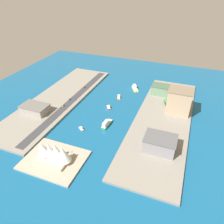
# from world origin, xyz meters

# --- Properties ---
(ground_plane) EXTENTS (440.00, 440.00, 0.00)m
(ground_plane) POSITION_xyz_m (0.00, 0.00, 0.00)
(ground_plane) COLOR #145684
(quay_west) EXTENTS (70.00, 240.00, 2.69)m
(quay_west) POSITION_xyz_m (-80.09, 0.00, 1.35)
(quay_west) COLOR gray
(quay_west) RESTS_ON ground_plane
(quay_east) EXTENTS (70.00, 240.00, 2.69)m
(quay_east) POSITION_xyz_m (80.09, 0.00, 1.35)
(quay_east) COLOR gray
(quay_east) RESTS_ON ground_plane
(peninsula_point) EXTENTS (61.80, 49.64, 2.00)m
(peninsula_point) POSITION_xyz_m (12.15, 112.58, 1.00)
(peninsula_point) COLOR #A89E89
(peninsula_point) RESTS_ON ground_plane
(road_strip) EXTENTS (11.43, 228.00, 0.15)m
(road_strip) POSITION_xyz_m (56.69, 0.00, 2.77)
(road_strip) COLOR #38383D
(road_strip) RESTS_ON quay_east
(ferry_green_doubledeck) EXTENTS (8.11, 24.02, 7.64)m
(ferry_green_doubledeck) POSITION_xyz_m (-15.01, 36.53, 2.87)
(ferry_green_doubledeck) COLOR #2D8C4C
(ferry_green_doubledeck) RESTS_ON ground_plane
(ferry_yellow_fast) EXTENTS (16.82, 22.95, 6.38)m
(ferry_yellow_fast) POSITION_xyz_m (-20.35, -76.59, 2.18)
(ferry_yellow_fast) COLOR yellow
(ferry_yellow_fast) RESTS_ON ground_plane
(tugboat_red) EXTENTS (9.37, 10.82, 4.06)m
(tugboat_red) POSITION_xyz_m (-1.53, -4.02, 1.53)
(tugboat_red) COLOR red
(tugboat_red) RESTS_ON ground_plane
(yacht_sleek_gray) EXTENTS (9.53, 8.01, 3.37)m
(yacht_sleek_gray) POSITION_xyz_m (11.30, 55.28, 1.17)
(yacht_sleek_gray) COLOR #999EA3
(yacht_sleek_gray) RESTS_ON ground_plane
(water_taxi_orange) EXTENTS (9.31, 16.04, 3.47)m
(water_taxi_orange) POSITION_xyz_m (-5.07, -38.78, 1.20)
(water_taxi_orange) COLOR orange
(water_taxi_orange) RESTS_ON ground_plane
(warehouse_low_gray) EXTENTS (34.16, 25.77, 16.00)m
(warehouse_low_gray) POSITION_xyz_m (-86.33, 58.85, 10.73)
(warehouse_low_gray) COLOR gray
(warehouse_low_gray) RESTS_ON quay_west
(carpark_squat_concrete) EXTENTS (37.18, 23.96, 10.58)m
(carpark_squat_concrete) POSITION_xyz_m (87.55, 45.87, 8.02)
(carpark_squat_concrete) COLOR gray
(carpark_squat_concrete) RESTS_ON quay_east
(apartment_midrise_tan) EXTENTS (31.86, 26.81, 33.63)m
(apartment_midrise_tan) POSITION_xyz_m (-95.62, -26.13, 19.54)
(apartment_midrise_tan) COLOR tan
(apartment_midrise_tan) RESTS_ON quay_west
(terminal_long_green) EXTENTS (30.03, 20.44, 14.95)m
(terminal_long_green) POSITION_xyz_m (-64.82, -69.75, 10.20)
(terminal_long_green) COLOR slate
(terminal_long_green) RESTS_ON quay_west
(taxi_yellow_cab) EXTENTS (2.04, 4.41, 1.42)m
(taxi_yellow_cab) POSITION_xyz_m (59.43, 18.93, 3.55)
(taxi_yellow_cab) COLOR black
(taxi_yellow_cab) RESTS_ON road_strip
(hatchback_blue) EXTENTS (1.87, 4.94, 1.48)m
(hatchback_blue) POSITION_xyz_m (60.92, -0.51, 3.58)
(hatchback_blue) COLOR black
(hatchback_blue) RESTS_ON road_strip
(pickup_red) EXTENTS (1.99, 5.18, 1.53)m
(pickup_red) POSITION_xyz_m (59.04, -45.31, 3.60)
(pickup_red) COLOR black
(pickup_red) RESTS_ON road_strip
(traffic_light_waterfront) EXTENTS (0.36, 0.36, 6.50)m
(traffic_light_waterfront) POSITION_xyz_m (50.13, -1.67, 7.04)
(traffic_light_waterfront) COLOR black
(traffic_light_waterfront) RESTS_ON quay_east
(opera_landmark) EXTENTS (40.63, 24.84, 23.08)m
(opera_landmark) POSITION_xyz_m (11.48, 112.58, 11.65)
(opera_landmark) COLOR #BCAD93
(opera_landmark) RESTS_ON peninsula_point
(park_tree_cluster) EXTENTS (6.97, 13.63, 10.64)m
(park_tree_cluster) POSITION_xyz_m (-77.92, -37.25, 9.42)
(park_tree_cluster) COLOR brown
(park_tree_cluster) RESTS_ON quay_west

